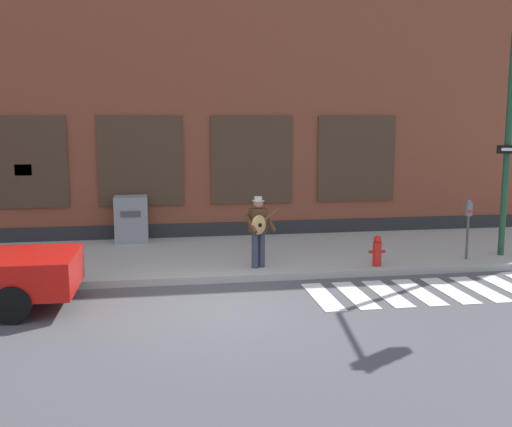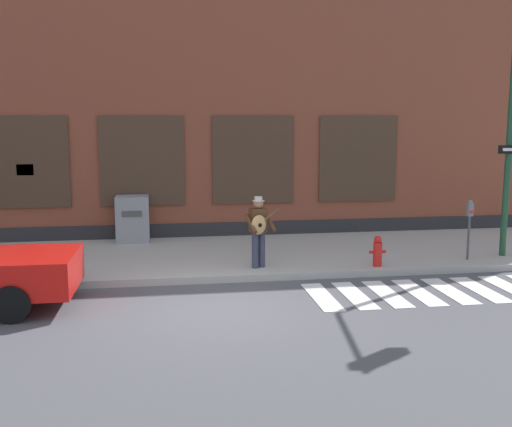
{
  "view_description": "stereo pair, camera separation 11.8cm",
  "coord_description": "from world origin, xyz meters",
  "px_view_note": "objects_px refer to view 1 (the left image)",
  "views": [
    {
      "loc": [
        -1.1,
        -10.59,
        3.45
      ],
      "look_at": [
        0.99,
        2.04,
        1.45
      ],
      "focal_mm": 42.0,
      "sensor_mm": 36.0,
      "label": 1
    },
    {
      "loc": [
        -0.98,
        -10.61,
        3.45
      ],
      "look_at": [
        0.99,
        2.04,
        1.45
      ],
      "focal_mm": 42.0,
      "sensor_mm": 36.0,
      "label": 2
    }
  ],
  "objects_px": {
    "parking_meter": "(468,220)",
    "fire_hydrant": "(377,251)",
    "busker": "(258,228)",
    "utility_box": "(131,219)"
  },
  "relations": [
    {
      "from": "parking_meter",
      "to": "fire_hydrant",
      "type": "bearing_deg",
      "value": -173.17
    },
    {
      "from": "busker",
      "to": "parking_meter",
      "type": "xyz_separation_m",
      "value": [
        5.05,
        0.02,
        0.03
      ]
    },
    {
      "from": "parking_meter",
      "to": "utility_box",
      "type": "distance_m",
      "value": 8.68
    },
    {
      "from": "parking_meter",
      "to": "busker",
      "type": "bearing_deg",
      "value": -179.77
    },
    {
      "from": "parking_meter",
      "to": "utility_box",
      "type": "relative_size",
      "value": 1.14
    },
    {
      "from": "busker",
      "to": "fire_hydrant",
      "type": "xyz_separation_m",
      "value": [
        2.7,
        -0.26,
        -0.57
      ]
    },
    {
      "from": "parking_meter",
      "to": "fire_hydrant",
      "type": "height_order",
      "value": "parking_meter"
    },
    {
      "from": "busker",
      "to": "utility_box",
      "type": "xyz_separation_m",
      "value": [
        -2.93,
        3.44,
        -0.29
      ]
    },
    {
      "from": "busker",
      "to": "utility_box",
      "type": "height_order",
      "value": "busker"
    },
    {
      "from": "parking_meter",
      "to": "fire_hydrant",
      "type": "xyz_separation_m",
      "value": [
        -2.35,
        -0.28,
        -0.6
      ]
    }
  ]
}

